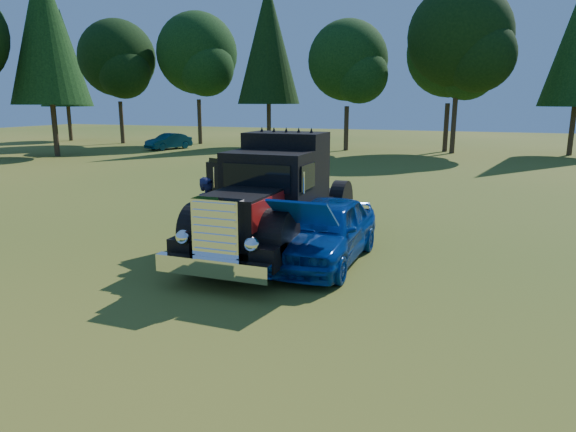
{
  "coord_description": "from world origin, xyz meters",
  "views": [
    {
      "loc": [
        6.06,
        -10.26,
        3.81
      ],
      "look_at": [
        2.05,
        0.41,
        1.25
      ],
      "focal_mm": 32.0,
      "sensor_mm": 36.0,
      "label": 1
    }
  ],
  "objects_px": {
    "distant_teal_car": "(169,141)",
    "hotrod_coupe": "(324,231)",
    "diamond_t_truck": "(274,202)",
    "spectator_far": "(224,214)",
    "spectator_near": "(209,216)"
  },
  "relations": [
    {
      "from": "diamond_t_truck",
      "to": "spectator_far",
      "type": "height_order",
      "value": "diamond_t_truck"
    },
    {
      "from": "diamond_t_truck",
      "to": "spectator_far",
      "type": "xyz_separation_m",
      "value": [
        -1.6,
        0.29,
        -0.5
      ]
    },
    {
      "from": "diamond_t_truck",
      "to": "spectator_far",
      "type": "bearing_deg",
      "value": 169.68
    },
    {
      "from": "distant_teal_car",
      "to": "hotrod_coupe",
      "type": "bearing_deg",
      "value": -30.82
    },
    {
      "from": "hotrod_coupe",
      "to": "spectator_far",
      "type": "bearing_deg",
      "value": 166.2
    },
    {
      "from": "diamond_t_truck",
      "to": "distant_teal_car",
      "type": "distance_m",
      "value": 30.18
    },
    {
      "from": "spectator_near",
      "to": "distant_teal_car",
      "type": "bearing_deg",
      "value": 52.46
    },
    {
      "from": "spectator_near",
      "to": "spectator_far",
      "type": "relative_size",
      "value": 1.26
    },
    {
      "from": "hotrod_coupe",
      "to": "spectator_near",
      "type": "bearing_deg",
      "value": -171.25
    },
    {
      "from": "hotrod_coupe",
      "to": "distant_teal_car",
      "type": "distance_m",
      "value": 31.49
    },
    {
      "from": "spectator_near",
      "to": "diamond_t_truck",
      "type": "bearing_deg",
      "value": -39.57
    },
    {
      "from": "hotrod_coupe",
      "to": "distant_teal_car",
      "type": "bearing_deg",
      "value": 130.1
    },
    {
      "from": "diamond_t_truck",
      "to": "hotrod_coupe",
      "type": "height_order",
      "value": "diamond_t_truck"
    },
    {
      "from": "diamond_t_truck",
      "to": "hotrod_coupe",
      "type": "xyz_separation_m",
      "value": [
        1.5,
        -0.47,
        -0.51
      ]
    },
    {
      "from": "diamond_t_truck",
      "to": "hotrod_coupe",
      "type": "bearing_deg",
      "value": -17.4
    }
  ]
}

